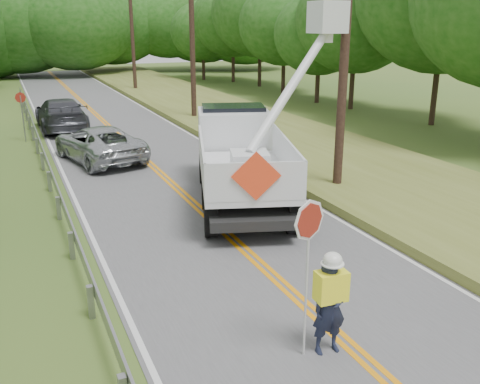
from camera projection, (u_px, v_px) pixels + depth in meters
name	position (u px, v px, depth m)	size (l,w,h in m)	color
ground	(389.00, 383.00, 8.60)	(140.00, 140.00, 0.00)	#426228
road	(158.00, 171.00, 20.78)	(7.20, 96.00, 0.03)	#545356
guardrail	(47.00, 163.00, 19.85)	(0.18, 48.00, 0.77)	gray
utility_poles	(242.00, 30.00, 23.72)	(1.60, 43.30, 10.00)	black
tall_grass_verge	(313.00, 151.00, 23.47)	(7.00, 96.00, 0.30)	#5E6626
treeline_right	(350.00, 16.00, 33.77)	(11.31, 51.67, 11.18)	#332319
treeline_horizon	(29.00, 23.00, 55.16)	(56.12, 14.16, 11.57)	#184C10
flagger	(330.00, 299.00, 9.10)	(1.12, 0.46, 2.88)	#191E33
bucket_truck	(244.00, 145.00, 17.79)	(5.65, 8.09, 7.40)	black
suv_silver	(99.00, 143.00, 22.10)	(2.44, 5.29, 1.47)	#B2B6BA
suv_darkgrey	(61.00, 114.00, 28.54)	(2.35, 5.79, 1.68)	#3E3F47
stop_sign_permanent	(22.00, 109.00, 25.44)	(0.51, 0.10, 2.40)	gray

